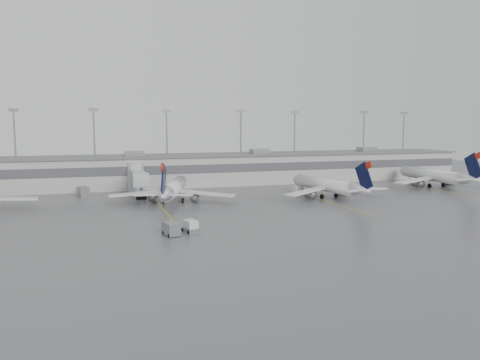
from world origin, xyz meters
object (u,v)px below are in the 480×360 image
object	(u,v)px
jet_far_right	(436,175)
baggage_tug	(191,228)
jet_mid_right	(328,185)
jet_mid_left	(173,188)

from	to	relation	value
jet_far_right	baggage_tug	bearing A→B (deg)	-154.91
jet_mid_right	baggage_tug	size ratio (longest dim) A/B	8.68
baggage_tug	jet_mid_right	bearing A→B (deg)	19.31
jet_mid_left	jet_mid_right	distance (m)	34.42
jet_mid_left	jet_mid_right	world-z (taller)	jet_mid_left
jet_mid_left	baggage_tug	size ratio (longest dim) A/B	8.75
jet_far_right	jet_mid_right	bearing A→B (deg)	-166.72
jet_mid_right	baggage_tug	xyz separation A→B (m)	(-36.06, -24.04, -2.15)
jet_far_right	baggage_tug	world-z (taller)	jet_far_right
jet_mid_left	jet_far_right	distance (m)	69.52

